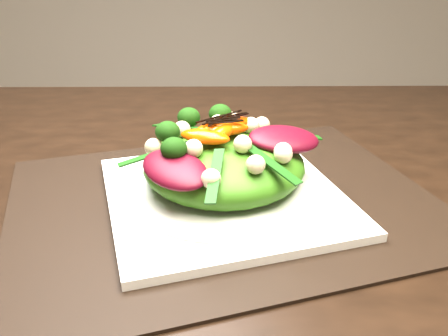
{
  "coord_description": "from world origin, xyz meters",
  "views": [
    {
      "loc": [
        -0.0,
        -0.56,
        1.03
      ],
      "look_at": [
        0.0,
        -0.06,
        0.8
      ],
      "focal_mm": 38.0,
      "sensor_mm": 36.0,
      "label": 1
    }
  ],
  "objects_px": {
    "plate_base": "(224,195)",
    "lettuce_mound": "(224,164)",
    "salad_bowl": "(224,186)",
    "placemat": "(224,201)",
    "dining_table": "(220,193)",
    "orange_segment": "(210,126)"
  },
  "relations": [
    {
      "from": "dining_table",
      "to": "placemat",
      "type": "height_order",
      "value": "dining_table"
    },
    {
      "from": "dining_table",
      "to": "salad_bowl",
      "type": "relative_size",
      "value": 7.2
    },
    {
      "from": "plate_base",
      "to": "lettuce_mound",
      "type": "bearing_deg",
      "value": 0.0
    },
    {
      "from": "placemat",
      "to": "lettuce_mound",
      "type": "height_order",
      "value": "lettuce_mound"
    },
    {
      "from": "placemat",
      "to": "orange_segment",
      "type": "bearing_deg",
      "value": 121.74
    },
    {
      "from": "plate_base",
      "to": "orange_segment",
      "type": "height_order",
      "value": "orange_segment"
    },
    {
      "from": "plate_base",
      "to": "placemat",
      "type": "bearing_deg",
      "value": 153.43
    },
    {
      "from": "lettuce_mound",
      "to": "orange_segment",
      "type": "bearing_deg",
      "value": 121.74
    },
    {
      "from": "placemat",
      "to": "salad_bowl",
      "type": "height_order",
      "value": "salad_bowl"
    },
    {
      "from": "salad_bowl",
      "to": "placemat",
      "type": "bearing_deg",
      "value": 153.43
    },
    {
      "from": "dining_table",
      "to": "plate_base",
      "type": "distance_m",
      "value": 0.07
    },
    {
      "from": "lettuce_mound",
      "to": "plate_base",
      "type": "bearing_deg",
      "value": 0.0
    },
    {
      "from": "placemat",
      "to": "orange_segment",
      "type": "distance_m",
      "value": 0.09
    },
    {
      "from": "plate_base",
      "to": "orange_segment",
      "type": "distance_m",
      "value": 0.08
    },
    {
      "from": "plate_base",
      "to": "salad_bowl",
      "type": "relative_size",
      "value": 1.22
    },
    {
      "from": "lettuce_mound",
      "to": "orange_segment",
      "type": "distance_m",
      "value": 0.05
    },
    {
      "from": "plate_base",
      "to": "lettuce_mound",
      "type": "height_order",
      "value": "lettuce_mound"
    },
    {
      "from": "lettuce_mound",
      "to": "orange_segment",
      "type": "height_order",
      "value": "orange_segment"
    },
    {
      "from": "dining_table",
      "to": "placemat",
      "type": "bearing_deg",
      "value": -86.18
    },
    {
      "from": "plate_base",
      "to": "dining_table",
      "type": "bearing_deg",
      "value": 93.82
    },
    {
      "from": "dining_table",
      "to": "salad_bowl",
      "type": "bearing_deg",
      "value": -86.18
    },
    {
      "from": "salad_bowl",
      "to": "orange_segment",
      "type": "height_order",
      "value": "orange_segment"
    }
  ]
}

